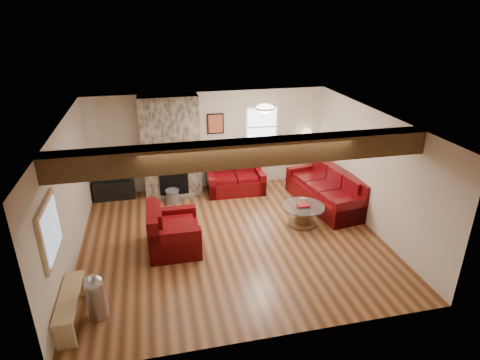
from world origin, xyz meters
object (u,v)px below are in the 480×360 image
at_px(coffee_table, 303,215).
at_px(floor_lamp, 307,137).
at_px(sofa_three, 326,188).
at_px(television, 112,171).
at_px(armchair_red, 174,228).
at_px(loveseat, 235,178).
at_px(tv_cabinet, 115,189).

bearing_deg(coffee_table, floor_lamp, 67.98).
relative_size(coffee_table, floor_lamp, 0.64).
bearing_deg(coffee_table, sofa_three, 42.05).
bearing_deg(floor_lamp, television, -179.77).
xyz_separation_m(armchair_red, coffee_table, (2.79, 0.33, -0.22)).
xyz_separation_m(sofa_three, loveseat, (-1.93, 1.21, -0.05)).
bearing_deg(loveseat, television, 176.01).
height_order(coffee_table, tv_cabinet, tv_cabinet).
bearing_deg(floor_lamp, tv_cabinet, -179.77).
bearing_deg(tv_cabinet, armchair_red, -63.95).
xyz_separation_m(sofa_three, floor_lamp, (0.07, 1.53, 0.80)).
distance_m(sofa_three, armchair_red, 3.82).
height_order(loveseat, coffee_table, loveseat).
relative_size(armchair_red, coffee_table, 1.20).
bearing_deg(tv_cabinet, television, 0.00).
distance_m(tv_cabinet, television, 0.48).
distance_m(coffee_table, television, 4.69).
bearing_deg(tv_cabinet, coffee_table, -29.28).
height_order(sofa_three, tv_cabinet, sofa_three).
relative_size(television, floor_lamp, 0.57).
distance_m(loveseat, coffee_table, 2.26).
height_order(sofa_three, coffee_table, sofa_three).
bearing_deg(armchair_red, sofa_three, -72.64).
height_order(sofa_three, floor_lamp, floor_lamp).
height_order(tv_cabinet, floor_lamp, floor_lamp).
height_order(coffee_table, television, television).
bearing_deg(television, loveseat, -5.71).
height_order(sofa_three, armchair_red, armchair_red).
relative_size(coffee_table, television, 1.13).
bearing_deg(sofa_three, armchair_red, -81.91).
bearing_deg(coffee_table, tv_cabinet, 150.72).
xyz_separation_m(coffee_table, television, (-4.07, 2.28, 0.50)).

